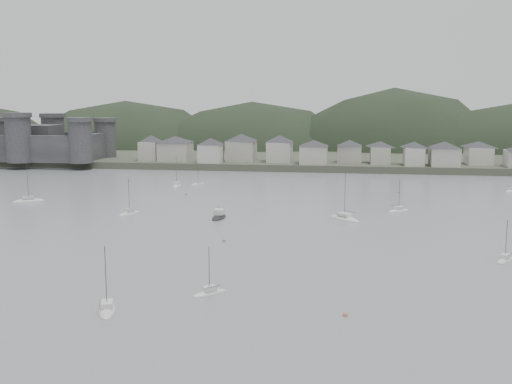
# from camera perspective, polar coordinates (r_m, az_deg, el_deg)

# --- Properties ---
(ground) EXTENTS (900.00, 900.00, 0.00)m
(ground) POSITION_cam_1_polar(r_m,az_deg,el_deg) (91.45, -7.15, -10.88)
(ground) COLOR slate
(ground) RESTS_ON ground
(far_shore_land) EXTENTS (900.00, 250.00, 3.00)m
(far_shore_land) POSITION_cam_1_polar(r_m,az_deg,el_deg) (379.67, 4.97, 4.35)
(far_shore_land) COLOR #383D2D
(far_shore_land) RESTS_ON ground
(forested_ridge) EXTENTS (851.55, 103.94, 102.57)m
(forested_ridge) POSITION_cam_1_polar(r_m,az_deg,el_deg) (355.20, 5.46, 1.97)
(forested_ridge) COLOR black
(forested_ridge) RESTS_ON ground
(castle) EXTENTS (66.00, 43.00, 20.00)m
(castle) POSITION_cam_1_polar(r_m,az_deg,el_deg) (300.04, -20.15, 4.49)
(castle) COLOR #303032
(castle) RESTS_ON far_shore_land
(waterfront_town) EXTENTS (451.48, 28.46, 12.92)m
(waterfront_town) POSITION_cam_1_polar(r_m,az_deg,el_deg) (268.39, 14.31, 3.81)
(waterfront_town) COLOR #9F9D91
(waterfront_town) RESTS_ON far_shore_land
(moored_fleet) EXTENTS (258.39, 155.63, 13.92)m
(moored_fleet) POSITION_cam_1_polar(r_m,az_deg,el_deg) (136.06, -7.76, -4.25)
(moored_fleet) COLOR silver
(moored_fleet) RESTS_ON ground
(motor_launch_far) EXTENTS (3.43, 8.61, 4.01)m
(motor_launch_far) POSITION_cam_1_polar(r_m,az_deg,el_deg) (156.96, -3.56, -2.39)
(motor_launch_far) COLOR black
(motor_launch_far) RESTS_ON ground
(mooring_buoys) EXTENTS (172.06, 133.75, 0.70)m
(mooring_buoys) POSITION_cam_1_polar(r_m,az_deg,el_deg) (154.58, -1.58, -2.60)
(mooring_buoys) COLOR #B85E3D
(mooring_buoys) RESTS_ON ground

